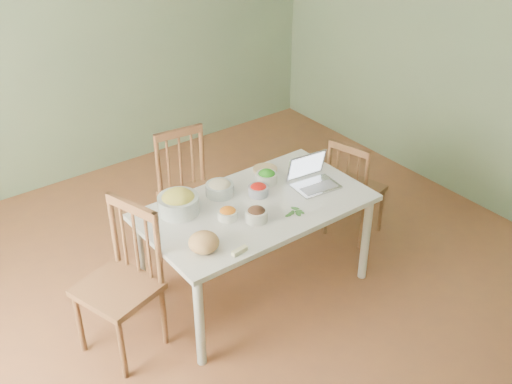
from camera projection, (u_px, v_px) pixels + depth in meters
floor at (242, 314)px, 4.38m from camera, size 5.00×5.00×0.00m
wall_back at (69, 34)px, 5.37m from camera, size 5.00×0.00×2.70m
wall_right at (497, 54)px, 4.95m from camera, size 0.00×5.00×2.70m
dining_table at (256, 248)px, 4.42m from camera, size 1.54×0.87×0.72m
chair_far at (192, 195)px, 4.80m from camera, size 0.47×0.45×0.96m
chair_left at (117, 286)px, 3.85m from camera, size 0.54×0.55×1.01m
chair_right at (356, 187)px, 5.00m from camera, size 0.45×0.46×0.87m
bread_boule at (204, 242)px, 3.76m from camera, size 0.23×0.23×0.12m
butter_stick at (240, 251)px, 3.77m from camera, size 0.11×0.04×0.03m
bowl_squash at (178, 202)px, 4.12m from camera, size 0.35×0.35×0.16m
bowl_carrot at (228, 213)px, 4.08m from camera, size 0.17×0.17×0.07m
bowl_onion at (220, 188)px, 4.32m from camera, size 0.26×0.26×0.11m
bowl_mushroom at (256, 214)px, 4.05m from camera, size 0.17×0.17×0.10m
bowl_redpep at (258, 190)px, 4.32m from camera, size 0.18×0.18×0.08m
bowl_broccoli at (267, 176)px, 4.46m from camera, size 0.17×0.17×0.10m
flatbread at (265, 169)px, 4.63m from camera, size 0.22×0.22×0.02m
basil_bunch at (293, 212)px, 4.14m from camera, size 0.17×0.17×0.02m
laptop at (317, 174)px, 4.37m from camera, size 0.33×0.29×0.21m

